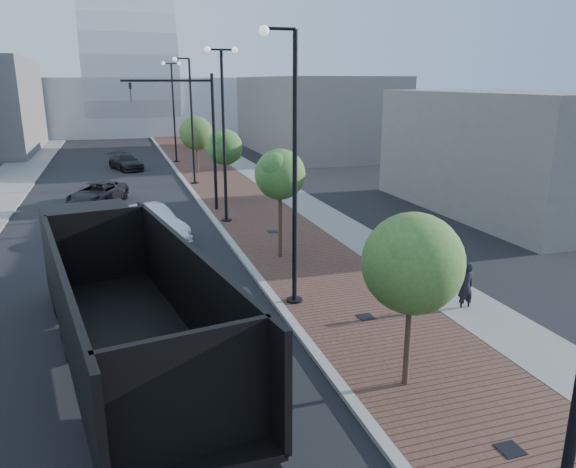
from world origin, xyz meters
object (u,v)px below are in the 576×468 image
object	(u,v)px
dump_truck	(108,292)
pedestrian	(466,287)
dark_car_mid	(97,194)
white_sedan	(150,223)

from	to	relation	value
dump_truck	pedestrian	distance (m)	11.60
dump_truck	dark_car_mid	size ratio (longest dim) A/B	2.77
white_sedan	dark_car_mid	bearing A→B (deg)	82.56
dump_truck	white_sedan	size ratio (longest dim) A/B	2.80
dump_truck	dark_car_mid	xyz separation A→B (m)	(-0.72, 20.07, -0.93)
dark_car_mid	pedestrian	xyz separation A→B (m)	(12.24, -21.20, 0.14)
white_sedan	dark_car_mid	size ratio (longest dim) A/B	0.99
white_sedan	pedestrian	xyz separation A→B (m)	(9.62, -12.11, 0.02)
dark_car_mid	white_sedan	bearing A→B (deg)	-50.91
pedestrian	white_sedan	bearing A→B (deg)	-53.87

